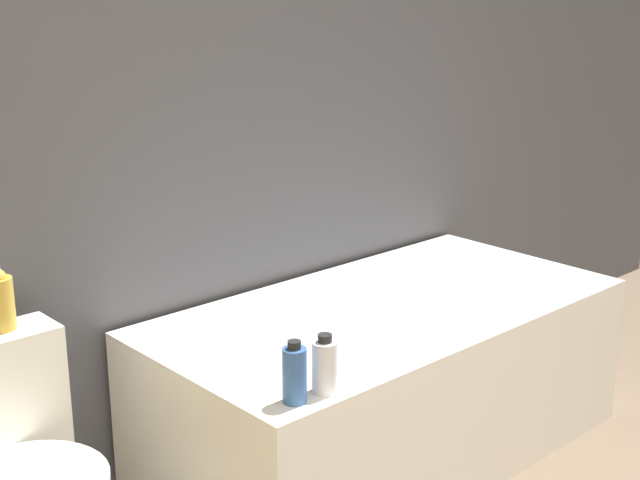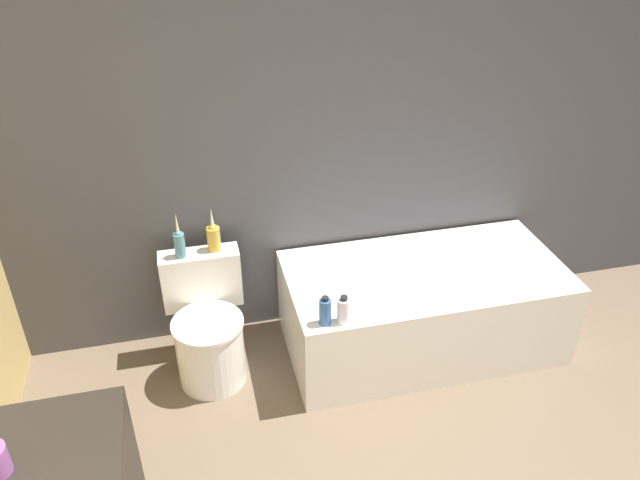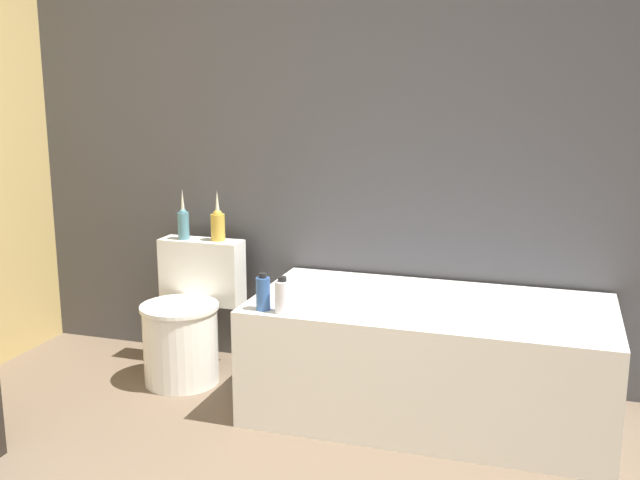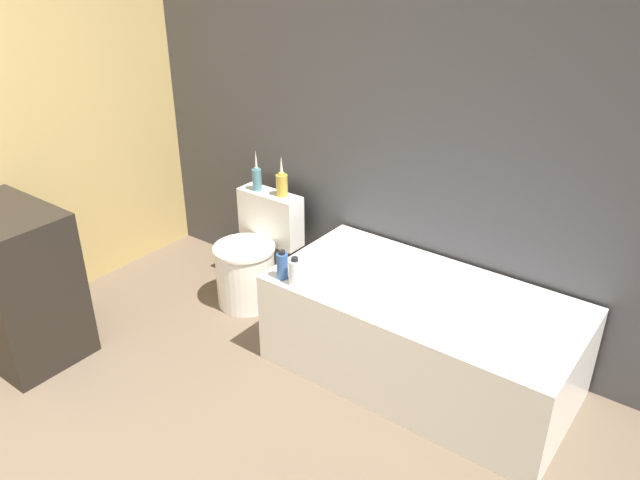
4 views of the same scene
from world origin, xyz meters
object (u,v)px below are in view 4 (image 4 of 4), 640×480
shampoo_bottle_short (295,272)px  bathtub (421,334)px  toilet (253,258)px  vase_silver (282,182)px  vase_gold (257,177)px  shampoo_bottle_tall (282,265)px

shampoo_bottle_short → bathtub: bearing=29.9°
bathtub → toilet: size_ratio=2.33×
vase_silver → shampoo_bottle_short: 0.84m
vase_gold → toilet: bearing=-62.2°
shampoo_bottle_tall → bathtub: bearing=25.7°
shampoo_bottle_tall → toilet: bearing=146.6°
vase_gold → vase_silver: bearing=8.2°
toilet → vase_silver: bearing=65.4°
vase_silver → shampoo_bottle_tall: vase_silver is taller
bathtub → shampoo_bottle_tall: shampoo_bottle_tall is taller
toilet → shampoo_bottle_short: (0.67, -0.39, 0.31)m
shampoo_bottle_tall → shampoo_bottle_short: size_ratio=1.04×
shampoo_bottle_short → shampoo_bottle_tall: bearing=173.9°
toilet → shampoo_bottle_tall: bearing=-33.4°
toilet → shampoo_bottle_short: size_ratio=4.33×
vase_gold → shampoo_bottle_tall: vase_gold is taller
bathtub → vase_silver: vase_silver is taller
toilet → vase_silver: 0.53m
bathtub → shampoo_bottle_short: (-0.58, -0.33, 0.33)m
bathtub → vase_gold: size_ratio=5.90×
shampoo_bottle_short → vase_gold: bearing=143.4°
bathtub → vase_gold: vase_gold is taller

